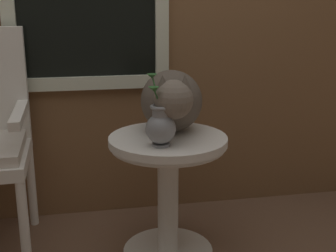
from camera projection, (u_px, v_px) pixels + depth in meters
wicker_side_table at (168, 177)px, 2.09m from camera, size 0.54×0.54×0.60m
cat at (172, 101)px, 2.07m from camera, size 0.33×0.64×0.30m
pewter_vase_with_ivy at (160, 125)px, 1.88m from camera, size 0.13×0.13×0.30m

